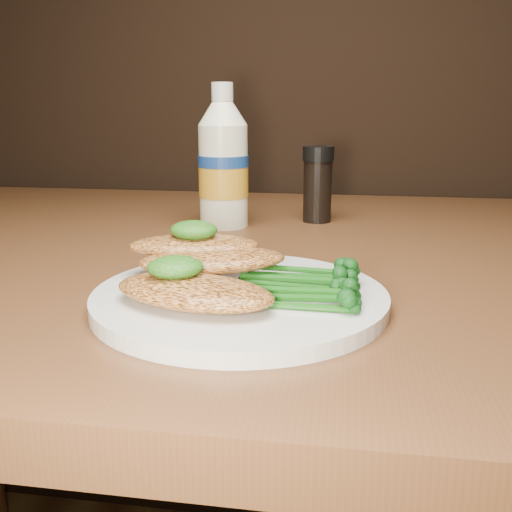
% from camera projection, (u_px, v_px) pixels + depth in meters
% --- Properties ---
extents(dining_table, '(1.20, 0.80, 0.75)m').
position_uv_depth(dining_table, '(183.00, 510.00, 0.78)').
color(dining_table, '#502E18').
rests_on(dining_table, floor).
extents(plate, '(0.24, 0.24, 0.01)m').
position_uv_depth(plate, '(240.00, 298.00, 0.47)').
color(plate, silver).
rests_on(plate, dining_table).
extents(chicken_front, '(0.14, 0.10, 0.02)m').
position_uv_depth(chicken_front, '(194.00, 292.00, 0.43)').
color(chicken_front, '#CE8041').
rests_on(chicken_front, plate).
extents(chicken_mid, '(0.14, 0.10, 0.02)m').
position_uv_depth(chicken_mid, '(213.00, 260.00, 0.49)').
color(chicken_mid, '#CE8041').
rests_on(chicken_mid, plate).
extents(chicken_back, '(0.12, 0.08, 0.02)m').
position_uv_depth(chicken_back, '(194.00, 246.00, 0.51)').
color(chicken_back, '#CE8041').
rests_on(chicken_back, plate).
extents(pesto_front, '(0.05, 0.05, 0.02)m').
position_uv_depth(pesto_front, '(175.00, 267.00, 0.44)').
color(pesto_front, '#073409').
rests_on(pesto_front, chicken_front).
extents(pesto_back, '(0.05, 0.05, 0.02)m').
position_uv_depth(pesto_back, '(194.00, 230.00, 0.51)').
color(pesto_back, '#073409').
rests_on(pesto_back, chicken_back).
extents(broccolini_bundle, '(0.14, 0.12, 0.02)m').
position_uv_depth(broccolini_bundle, '(297.00, 282.00, 0.46)').
color(broccolini_bundle, '#165312').
rests_on(broccolini_bundle, plate).
extents(mayo_bottle, '(0.08, 0.08, 0.19)m').
position_uv_depth(mayo_bottle, '(223.00, 156.00, 0.75)').
color(mayo_bottle, white).
rests_on(mayo_bottle, dining_table).
extents(pepper_grinder, '(0.05, 0.05, 0.10)m').
position_uv_depth(pepper_grinder, '(318.00, 185.00, 0.79)').
color(pepper_grinder, black).
rests_on(pepper_grinder, dining_table).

